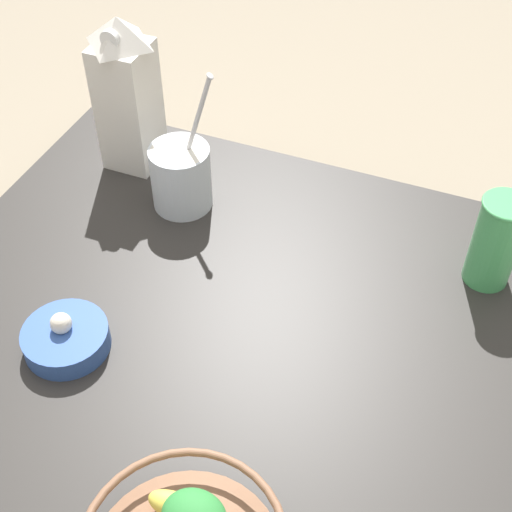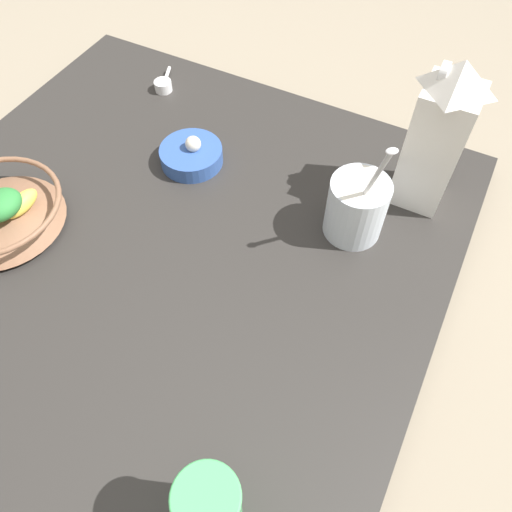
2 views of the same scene
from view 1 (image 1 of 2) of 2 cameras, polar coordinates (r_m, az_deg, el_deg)
The scene contains 6 objects.
ground_plane at distance 1.08m, azimuth -3.67°, elevation -9.71°, with size 6.00×6.00×0.00m, color gray.
countertop at distance 1.06m, azimuth -3.73°, elevation -8.99°, with size 0.99×0.99×0.05m.
milk_carton at distance 1.30m, azimuth -10.28°, elevation 12.67°, with size 0.09×0.09×0.29m.
yogurt_tub at distance 1.24m, azimuth -6.03°, elevation 6.54°, with size 0.11×0.10×0.25m.
drinking_cup at distance 1.14m, azimuth 18.67°, elevation 1.19°, with size 0.08×0.08×0.16m.
garlic_bowl at distance 1.07m, azimuth -14.96°, elevation -6.35°, with size 0.13×0.13×0.06m.
Camera 1 is at (0.29, -0.55, 0.88)m, focal length 50.00 mm.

